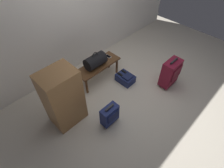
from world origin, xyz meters
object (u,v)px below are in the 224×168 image
(duffel_bag_black, at_px, (95,61))
(suitcase_upright_burgundy, at_px, (170,73))
(bench, at_px, (98,67))
(side_cabinet, at_px, (63,98))
(backpack_navy, at_px, (125,78))
(suitcase_small_navy, at_px, (110,115))
(cell_phone, at_px, (108,56))

(duffel_bag_black, relative_size, suitcase_upright_burgundy, 0.67)
(bench, height_order, side_cabinet, side_cabinet)
(bench, xyz_separation_m, backpack_navy, (0.36, -0.47, -0.26))
(side_cabinet, bearing_deg, suitcase_upright_burgundy, -22.34)
(bench, bearing_deg, suitcase_small_navy, -122.55)
(bench, bearing_deg, duffel_bag_black, -180.00)
(suitcase_upright_burgundy, bearing_deg, suitcase_small_navy, 172.39)
(cell_phone, height_order, suitcase_small_navy, suitcase_small_navy)
(bench, bearing_deg, suitcase_upright_burgundy, -51.69)
(suitcase_upright_burgundy, height_order, side_cabinet, side_cabinet)
(duffel_bag_black, height_order, suitcase_upright_burgundy, duffel_bag_black)
(duffel_bag_black, height_order, suitcase_small_navy, duffel_bag_black)
(suitcase_small_navy, bearing_deg, suitcase_upright_burgundy, -7.61)
(backpack_navy, bearing_deg, suitcase_upright_burgundy, -51.00)
(duffel_bag_black, bearing_deg, suitcase_small_navy, -119.95)
(suitcase_upright_burgundy, bearing_deg, cell_phone, 115.62)
(suitcase_small_navy, bearing_deg, duffel_bag_black, 60.05)
(bench, xyz_separation_m, suitcase_small_navy, (-0.62, -0.97, -0.11))
(backpack_navy, bearing_deg, cell_phone, 91.73)
(bench, relative_size, backpack_navy, 2.63)
(suitcase_upright_burgundy, height_order, suitcase_small_navy, suitcase_upright_burgundy)
(backpack_navy, xyz_separation_m, side_cabinet, (-1.43, 0.12, 0.46))
(duffel_bag_black, bearing_deg, suitcase_upright_burgundy, -49.92)
(suitcase_upright_burgundy, relative_size, side_cabinet, 0.60)
(cell_phone, bearing_deg, backpack_navy, -88.27)
(bench, relative_size, duffel_bag_black, 2.27)
(suitcase_small_navy, distance_m, backpack_navy, 1.11)
(suitcase_small_navy, xyz_separation_m, backpack_navy, (0.98, 0.50, -0.15))
(cell_phone, height_order, side_cabinet, side_cabinet)
(suitcase_upright_burgundy, xyz_separation_m, backpack_navy, (-0.57, 0.71, -0.24))
(bench, height_order, backpack_navy, bench)
(cell_phone, bearing_deg, suitcase_small_navy, -133.39)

